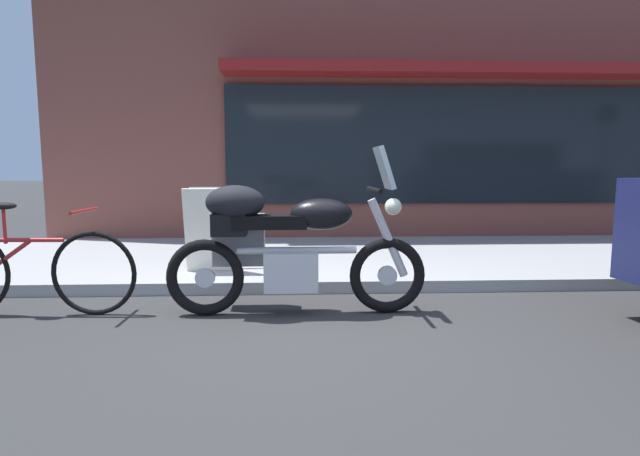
% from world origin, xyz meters
% --- Properties ---
extents(ground_plane, '(80.00, 80.00, 0.00)m').
position_xyz_m(ground_plane, '(0.00, 0.00, 0.00)').
color(ground_plane, '#303030').
extents(storefront_building, '(18.44, 0.90, 5.53)m').
position_xyz_m(storefront_building, '(5.22, 4.40, 2.72)').
color(storefront_building, brown).
rests_on(storefront_building, ground_plane).
extents(touring_motorcycle, '(2.15, 0.66, 1.40)m').
position_xyz_m(touring_motorcycle, '(-0.28, 0.52, 0.60)').
color(touring_motorcycle, black).
rests_on(touring_motorcycle, ground_plane).
extents(parked_bicycle, '(1.74, 0.48, 0.94)m').
position_xyz_m(parked_bicycle, '(-2.35, 0.54, 0.38)').
color(parked_bicycle, black).
rests_on(parked_bicycle, ground_plane).
extents(sandwich_board_sign, '(0.55, 0.40, 0.88)m').
position_xyz_m(sandwich_board_sign, '(-1.05, 1.74, 0.57)').
color(sandwich_board_sign, silver).
rests_on(sandwich_board_sign, sidewalk_curb).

